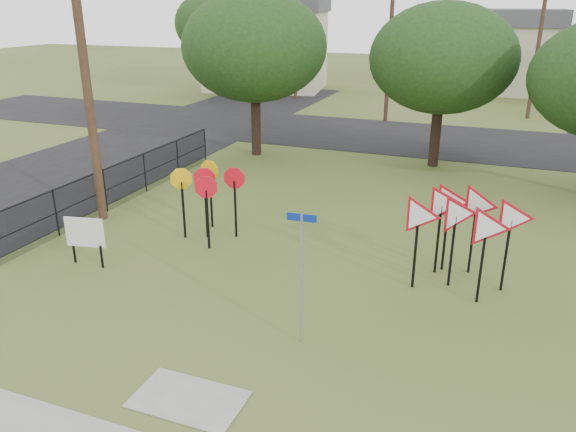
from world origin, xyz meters
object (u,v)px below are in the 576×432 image
(street_name_sign, at_px, (301,271))
(stop_sign_cluster, at_px, (208,185))
(info_board, at_px, (85,234))
(yield_sign_cluster, at_px, (462,216))

(street_name_sign, xyz_separation_m, stop_sign_cluster, (-4.50, 4.32, -0.01))
(info_board, bearing_deg, street_name_sign, -11.90)
(stop_sign_cluster, distance_m, yield_sign_cluster, 7.25)
(stop_sign_cluster, bearing_deg, yield_sign_cluster, -2.87)
(stop_sign_cluster, distance_m, info_board, 3.70)
(street_name_sign, distance_m, yield_sign_cluster, 4.82)
(stop_sign_cluster, height_order, info_board, stop_sign_cluster)
(street_name_sign, xyz_separation_m, info_board, (-6.64, 1.40, -0.74))
(street_name_sign, distance_m, stop_sign_cluster, 6.23)
(street_name_sign, distance_m, info_board, 6.82)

